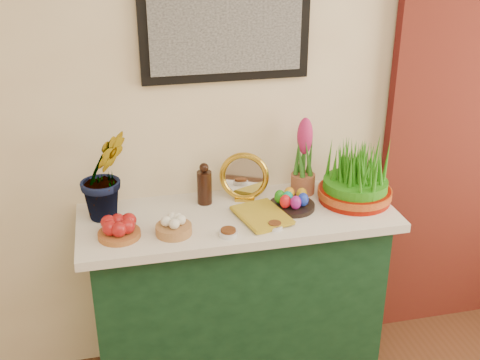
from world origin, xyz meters
name	(u,v)px	position (x,y,z in m)	size (l,w,h in m)	color
sideboard	(238,299)	(0.01, 2.00, 0.42)	(1.30, 0.45, 0.85)	#163C21
tablecloth	(237,216)	(0.01, 2.00, 0.87)	(1.40, 0.55, 0.04)	silver
hyacinth_green	(103,161)	(-0.55, 2.10, 1.15)	(0.26, 0.22, 0.52)	#2D6E1F
apple_bowl	(119,229)	(-0.51, 1.90, 0.93)	(0.21, 0.21, 0.09)	#9D5929
garlic_basket	(174,226)	(-0.29, 1.88, 0.92)	(0.19, 0.19, 0.08)	#AC7145
vinegar_cruet	(204,186)	(-0.11, 2.13, 0.98)	(0.07, 0.07, 0.20)	black
mirror	(244,177)	(0.07, 2.13, 1.00)	(0.23, 0.12, 0.23)	gold
book	(242,220)	(0.01, 1.90, 0.91)	(0.17, 0.25, 0.03)	#B0951F
spice_dish_left	(228,233)	(-0.07, 1.81, 0.90)	(0.08, 0.08, 0.03)	silver
spice_dish_right	(275,226)	(0.13, 1.83, 0.90)	(0.07, 0.07, 0.03)	silver
egg_plate	(292,202)	(0.26, 1.99, 0.92)	(0.22, 0.22, 0.08)	black
hyacinth_pink	(304,160)	(0.36, 2.14, 1.06)	(0.11, 0.11, 0.37)	#9A5539
wheatgrass_sabzeh	(356,176)	(0.56, 2.00, 1.01)	(0.34, 0.34, 0.28)	#850E02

